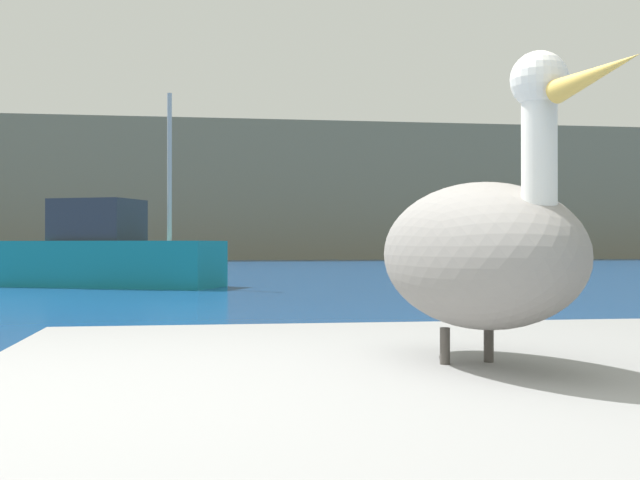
{
  "coord_description": "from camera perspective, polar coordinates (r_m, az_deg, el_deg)",
  "views": [
    {
      "loc": [
        0.27,
        -1.9,
        1.14
      ],
      "look_at": [
        3.35,
        19.46,
        1.24
      ],
      "focal_mm": 45.52,
      "sensor_mm": 36.0,
      "label": 1
    }
  ],
  "objects": [
    {
      "name": "hillside_backdrop",
      "position": [
        65.24,
        -8.45,
        3.1
      ],
      "size": [
        140.0,
        16.21,
        9.96
      ],
      "primitive_type": "cube",
      "color": "#7F755B",
      "rests_on": "ground"
    },
    {
      "name": "pelican",
      "position": [
        2.41,
        11.0,
        -0.75
      ],
      "size": [
        0.58,
        1.21,
        0.85
      ],
      "rotation": [
        0.0,
        0.0,
        -1.4
      ],
      "color": "gray",
      "rests_on": "pier_dock"
    },
    {
      "name": "fishing_boat_teal",
      "position": [
        22.3,
        -14.91,
        -0.98
      ],
      "size": [
        6.41,
        4.25,
        5.06
      ],
      "rotation": [
        0.0,
        0.0,
        -0.42
      ],
      "color": "teal",
      "rests_on": "ground"
    }
  ]
}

